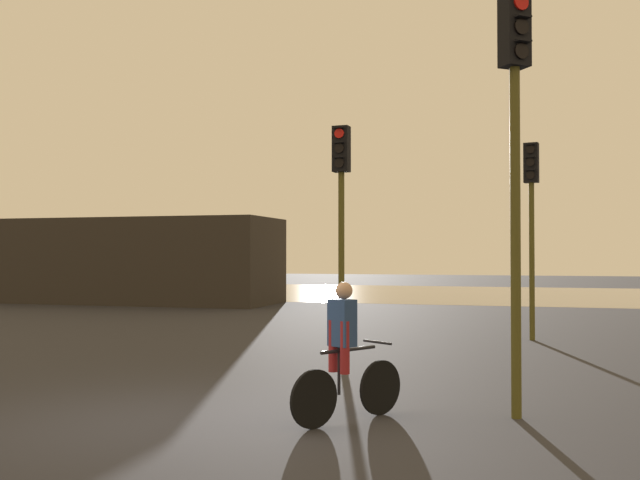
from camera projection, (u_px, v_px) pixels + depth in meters
ground_plane at (160, 422)px, 8.23m from camera, size 120.00×120.00×0.00m
water_strip at (438, 293)px, 35.17m from camera, size 80.00×16.00×0.01m
distant_building at (121, 261)px, 28.78m from camera, size 12.76×4.00×3.34m
traffic_light_near_right at (515, 124)px, 8.49m from camera, size 0.41×0.42×5.08m
traffic_light_center at (341, 195)px, 13.94m from camera, size 0.34×0.35×4.45m
traffic_light_far_right at (531, 203)px, 16.12m from camera, size 0.35×0.37×4.46m
cyclist at (344, 351)px, 8.23m from camera, size 0.97×1.45×1.62m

